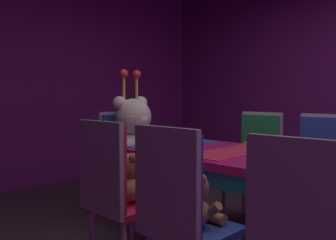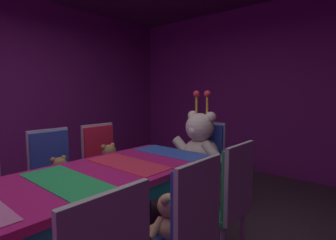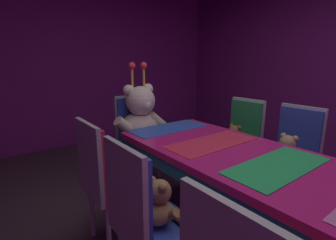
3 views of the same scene
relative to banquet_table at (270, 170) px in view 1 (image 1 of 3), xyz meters
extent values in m
cube|color=#721E72|center=(0.00, 3.20, 0.75)|extent=(5.20, 0.12, 2.80)
cube|color=#C61E72|center=(0.00, 0.00, 0.06)|extent=(0.90, 2.00, 0.05)
cube|color=teal|center=(0.00, 0.00, -0.01)|extent=(0.88, 1.96, 0.10)
cylinder|color=#4C3826|center=(0.38, 0.90, -0.31)|extent=(0.07, 0.07, 0.69)
cylinder|color=#4C3826|center=(-0.38, 0.90, -0.31)|extent=(0.07, 0.07, 0.69)
cube|color=green|center=(0.00, -0.28, 0.09)|extent=(0.77, 0.32, 0.01)
cube|color=#E52D4C|center=(0.00, 0.28, 0.09)|extent=(0.77, 0.32, 0.01)
cube|color=blue|center=(0.00, 0.85, 0.09)|extent=(0.77, 0.32, 0.01)
cube|color=red|center=(-0.88, -0.62, 0.06)|extent=(0.05, 0.38, 0.50)
cube|color=#B2B2B7|center=(-0.90, -0.62, 0.06)|extent=(0.03, 0.41, 0.55)
sphere|color=olive|center=(-0.69, -0.62, 0.01)|extent=(0.14, 0.14, 0.14)
sphere|color=#AE7747|center=(-0.64, -0.62, 0.00)|extent=(0.05, 0.05, 0.05)
sphere|color=olive|center=(-0.70, -0.57, 0.06)|extent=(0.05, 0.05, 0.05)
cylinder|color=olive|center=(-0.67, -0.53, -0.10)|extent=(0.05, 0.12, 0.11)
cube|color=#2D47B2|center=(-0.71, 0.03, -0.21)|extent=(0.40, 0.40, 0.04)
cube|color=#2D47B2|center=(-0.89, 0.03, 0.06)|extent=(0.05, 0.38, 0.50)
cube|color=#B2B2B7|center=(-0.92, 0.03, 0.06)|extent=(0.03, 0.41, 0.55)
ellipsoid|color=#9E7247|center=(-0.71, 0.03, -0.12)|extent=(0.17, 0.17, 0.14)
sphere|color=#9E7247|center=(-0.70, 0.03, 0.01)|extent=(0.14, 0.14, 0.14)
sphere|color=tan|center=(-0.65, 0.03, 0.00)|extent=(0.05, 0.05, 0.05)
sphere|color=#9E7247|center=(-0.71, 0.08, 0.06)|extent=(0.05, 0.05, 0.05)
sphere|color=#9E7247|center=(-0.71, -0.03, 0.06)|extent=(0.05, 0.05, 0.05)
cylinder|color=#9E7247|center=(-0.68, 0.11, -0.10)|extent=(0.05, 0.12, 0.12)
cylinder|color=#9E7247|center=(-0.68, -0.06, -0.10)|extent=(0.05, 0.12, 0.12)
cylinder|color=#9E7247|center=(-0.60, 0.07, -0.16)|extent=(0.06, 0.13, 0.06)
cylinder|color=#9E7247|center=(-0.60, -0.02, -0.16)|extent=(0.06, 0.13, 0.06)
cube|color=red|center=(-0.69, 0.59, -0.21)|extent=(0.40, 0.40, 0.04)
cube|color=red|center=(-0.87, 0.59, 0.06)|extent=(0.05, 0.38, 0.50)
cube|color=#B2B2B7|center=(-0.89, 0.59, 0.06)|extent=(0.03, 0.41, 0.55)
cylinder|color=#B2B2B7|center=(-0.53, 0.75, -0.44)|extent=(0.04, 0.04, 0.42)
ellipsoid|color=#9E7247|center=(-0.69, 0.59, -0.10)|extent=(0.20, 0.20, 0.16)
sphere|color=#9E7247|center=(-0.68, 0.59, 0.04)|extent=(0.16, 0.16, 0.16)
sphere|color=tan|center=(-0.62, 0.59, 0.03)|extent=(0.06, 0.06, 0.06)
sphere|color=#9E7247|center=(-0.69, 0.65, 0.10)|extent=(0.06, 0.06, 0.06)
sphere|color=#9E7247|center=(-0.69, 0.53, 0.10)|extent=(0.06, 0.06, 0.06)
cylinder|color=#9E7247|center=(-0.65, 0.69, -0.09)|extent=(0.06, 0.14, 0.13)
cylinder|color=#9E7247|center=(-0.65, 0.49, -0.09)|extent=(0.06, 0.14, 0.13)
cylinder|color=#9E7247|center=(-0.56, 0.64, -0.16)|extent=(0.07, 0.15, 0.07)
cylinder|color=#9E7247|center=(-0.56, 0.54, -0.16)|extent=(0.07, 0.15, 0.07)
cube|color=#2D47B2|center=(0.71, 0.01, -0.21)|extent=(0.40, 0.40, 0.04)
cube|color=#2D47B2|center=(0.89, 0.01, 0.06)|extent=(0.05, 0.38, 0.50)
cube|color=#B2B2B7|center=(0.91, 0.01, 0.06)|extent=(0.03, 0.41, 0.55)
cylinder|color=#B2B2B7|center=(0.87, 0.17, -0.44)|extent=(0.04, 0.04, 0.42)
cylinder|color=#B2B2B7|center=(0.55, 0.17, -0.44)|extent=(0.04, 0.04, 0.42)
cylinder|color=#B2B2B7|center=(0.55, -0.15, -0.44)|extent=(0.04, 0.04, 0.42)
ellipsoid|color=tan|center=(0.71, 0.01, -0.11)|extent=(0.18, 0.18, 0.14)
sphere|color=tan|center=(0.70, 0.01, 0.02)|extent=(0.14, 0.14, 0.14)
sphere|color=tan|center=(0.65, 0.01, 0.01)|extent=(0.05, 0.05, 0.05)
sphere|color=tan|center=(0.71, -0.04, 0.07)|extent=(0.05, 0.05, 0.05)
sphere|color=tan|center=(0.71, 0.07, 0.07)|extent=(0.05, 0.05, 0.05)
cylinder|color=tan|center=(0.68, -0.07, -0.10)|extent=(0.05, 0.13, 0.12)
cylinder|color=tan|center=(0.68, 0.10, -0.10)|extent=(0.05, 0.13, 0.12)
cylinder|color=tan|center=(0.60, -0.03, -0.16)|extent=(0.06, 0.13, 0.06)
cylinder|color=tan|center=(0.60, 0.06, -0.16)|extent=(0.06, 0.13, 0.06)
cube|color=#268C4C|center=(0.68, 0.58, -0.21)|extent=(0.40, 0.40, 0.04)
cube|color=#268C4C|center=(0.86, 0.58, 0.06)|extent=(0.05, 0.38, 0.50)
cube|color=#B2B2B7|center=(0.89, 0.58, 0.06)|extent=(0.03, 0.41, 0.55)
cylinder|color=#B2B2B7|center=(0.84, 0.74, -0.44)|extent=(0.04, 0.04, 0.42)
cylinder|color=#B2B2B7|center=(0.84, 0.42, -0.44)|extent=(0.04, 0.04, 0.42)
cylinder|color=#B2B2B7|center=(0.52, 0.74, -0.44)|extent=(0.04, 0.04, 0.42)
cylinder|color=#B2B2B7|center=(0.52, 0.42, -0.44)|extent=(0.04, 0.04, 0.42)
ellipsoid|color=brown|center=(0.68, 0.58, -0.12)|extent=(0.17, 0.17, 0.13)
sphere|color=brown|center=(0.67, 0.58, 0.00)|extent=(0.13, 0.13, 0.13)
sphere|color=#99663C|center=(0.62, 0.58, -0.01)|extent=(0.05, 0.05, 0.05)
sphere|color=brown|center=(0.68, 0.53, 0.05)|extent=(0.05, 0.05, 0.05)
sphere|color=brown|center=(0.68, 0.63, 0.05)|extent=(0.05, 0.05, 0.05)
cylinder|color=brown|center=(0.65, 0.50, -0.11)|extent=(0.05, 0.12, 0.11)
cylinder|color=brown|center=(0.65, 0.67, -0.11)|extent=(0.05, 0.12, 0.11)
cylinder|color=brown|center=(0.58, 0.54, -0.16)|extent=(0.06, 0.12, 0.06)
cylinder|color=brown|center=(0.58, 0.63, -0.16)|extent=(0.06, 0.12, 0.06)
cube|color=#2D47B2|center=(0.00, 1.42, -0.21)|extent=(0.40, 0.40, 0.04)
cube|color=#2D47B2|center=(0.00, 1.60, 0.06)|extent=(0.38, 0.05, 0.50)
cube|color=#B2B2B7|center=(0.00, 1.62, 0.06)|extent=(0.41, 0.03, 0.55)
cylinder|color=#B2B2B7|center=(0.16, 1.58, -0.44)|extent=(0.04, 0.04, 0.42)
cylinder|color=#B2B2B7|center=(0.16, 1.26, -0.44)|extent=(0.04, 0.04, 0.42)
cylinder|color=#B2B2B7|center=(-0.16, 1.58, -0.44)|extent=(0.04, 0.04, 0.42)
cylinder|color=#B2B2B7|center=(-0.16, 1.26, -0.44)|extent=(0.04, 0.04, 0.42)
ellipsoid|color=silver|center=(0.00, 1.42, -0.01)|extent=(0.42, 0.42, 0.33)
sphere|color=silver|center=(0.00, 1.38, 0.29)|extent=(0.33, 0.33, 0.33)
sphere|color=white|center=(0.00, 1.27, 0.27)|extent=(0.12, 0.12, 0.12)
sphere|color=silver|center=(0.13, 1.42, 0.42)|extent=(0.12, 0.12, 0.12)
sphere|color=silver|center=(-0.13, 1.42, 0.42)|extent=(0.12, 0.12, 0.12)
cylinder|color=silver|center=(0.21, 1.33, 0.03)|extent=(0.30, 0.12, 0.28)
cylinder|color=silver|center=(-0.21, 1.33, 0.03)|extent=(0.30, 0.12, 0.28)
cylinder|color=silver|center=(0.11, 1.15, -0.12)|extent=(0.31, 0.14, 0.14)
cylinder|color=silver|center=(-0.11, 1.15, -0.12)|extent=(0.31, 0.14, 0.14)
cylinder|color=gold|center=(0.08, 1.42, 0.57)|extent=(0.03, 0.03, 0.22)
sphere|color=#E5333F|center=(0.08, 1.42, 0.68)|extent=(0.08, 0.08, 0.08)
cylinder|color=gold|center=(-0.08, 1.42, 0.57)|extent=(0.03, 0.03, 0.22)
sphere|color=#E5333F|center=(-0.08, 1.42, 0.68)|extent=(0.08, 0.08, 0.08)
camera|label=1|loc=(-2.08, -1.16, 0.47)|focal=38.39mm
camera|label=2|loc=(1.68, -1.14, 0.70)|focal=27.77mm
camera|label=3|loc=(-1.44, -1.03, 0.73)|focal=26.68mm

